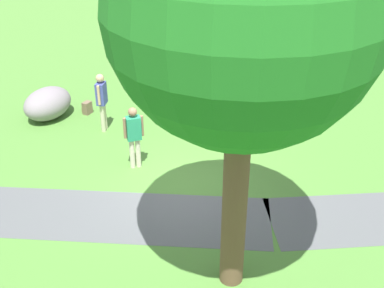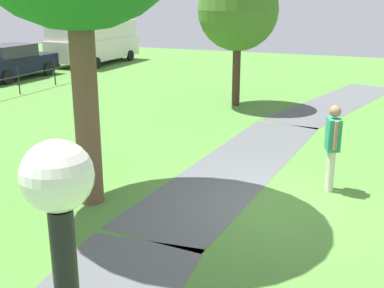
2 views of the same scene
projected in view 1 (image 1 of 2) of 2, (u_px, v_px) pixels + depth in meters
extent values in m
plane|color=#4C8134|center=(181.00, 185.00, 12.38)|extent=(48.00, 48.00, 0.00)
cube|color=#545758|center=(94.00, 215.00, 11.34)|extent=(8.11, 2.43, 0.01)
cylinder|color=brown|center=(235.00, 199.00, 8.69)|extent=(0.45, 0.45, 3.73)
sphere|color=#1F6E20|center=(245.00, 9.00, 7.06)|extent=(4.15, 4.15, 4.15)
ellipsoid|color=gray|center=(48.00, 103.00, 15.46)|extent=(1.83, 2.05, 0.95)
cylinder|color=#79635B|center=(242.00, 118.00, 14.80)|extent=(0.13, 0.13, 0.77)
cylinder|color=#79635B|center=(246.00, 117.00, 14.86)|extent=(0.13, 0.13, 0.77)
cube|color=beige|center=(245.00, 97.00, 14.50)|extent=(0.43, 0.38, 0.58)
cylinder|color=tan|center=(239.00, 97.00, 14.39)|extent=(0.08, 0.08, 0.51)
cylinder|color=tan|center=(251.00, 94.00, 14.57)|extent=(0.08, 0.08, 0.51)
sphere|color=tan|center=(246.00, 83.00, 14.29)|extent=(0.21, 0.21, 0.21)
cylinder|color=beige|center=(103.00, 118.00, 14.67)|extent=(0.13, 0.13, 0.87)
cylinder|color=beige|center=(104.00, 116.00, 14.81)|extent=(0.13, 0.13, 0.87)
cube|color=#3D4793|center=(101.00, 93.00, 14.37)|extent=(0.29, 0.39, 0.65)
cylinder|color=tan|center=(99.00, 95.00, 14.16)|extent=(0.08, 0.08, 0.58)
cylinder|color=tan|center=(104.00, 89.00, 14.54)|extent=(0.08, 0.08, 0.58)
sphere|color=tan|center=(100.00, 78.00, 14.14)|extent=(0.23, 0.23, 0.23)
cylinder|color=beige|center=(138.00, 152.00, 12.96)|extent=(0.13, 0.13, 0.83)
cylinder|color=beige|center=(132.00, 153.00, 12.92)|extent=(0.13, 0.13, 0.83)
cube|color=#24875D|center=(134.00, 128.00, 12.58)|extent=(0.42, 0.34, 0.62)
cylinder|color=#876448|center=(142.00, 126.00, 12.63)|extent=(0.08, 0.08, 0.56)
cylinder|color=#876448|center=(125.00, 128.00, 12.51)|extent=(0.08, 0.08, 0.56)
sphere|color=#876448|center=(132.00, 112.00, 12.36)|extent=(0.23, 0.23, 0.23)
cube|color=gray|center=(273.00, 131.00, 14.62)|extent=(0.33, 0.17, 0.24)
torus|color=gray|center=(274.00, 126.00, 14.53)|extent=(0.31, 0.31, 0.02)
cube|color=brown|center=(87.00, 108.00, 15.84)|extent=(0.31, 0.34, 0.40)
cube|color=olive|center=(84.00, 109.00, 15.93)|extent=(0.15, 0.20, 0.18)
cube|color=gray|center=(266.00, 86.00, 17.38)|extent=(0.26, 0.32, 0.40)
cube|color=gray|center=(269.00, 89.00, 17.40)|extent=(0.10, 0.20, 0.18)
cylinder|color=white|center=(207.00, 112.00, 15.98)|extent=(0.24, 0.24, 0.02)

